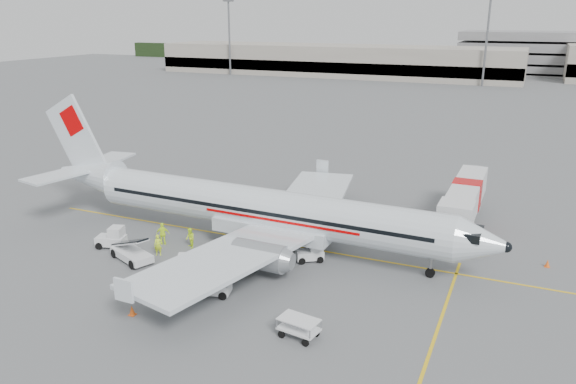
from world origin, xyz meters
name	(u,v)px	position (x,y,z in m)	size (l,w,h in m)	color
ground	(278,244)	(0.00, 0.00, 0.00)	(360.00, 360.00, 0.00)	#56595B
stripe_lead	(278,243)	(0.00, 0.00, 0.01)	(44.00, 0.20, 0.01)	yellow
stripe_cross	(438,328)	(14.00, -8.00, 0.01)	(0.20, 20.00, 0.01)	yellow
terminal_west	(334,60)	(-40.00, 130.00, 4.50)	(110.00, 22.00, 9.00)	gray
parking_garage	(565,52)	(25.00, 160.00, 7.00)	(62.00, 24.00, 14.00)	slate
treeline	(483,59)	(0.00, 175.00, 3.00)	(300.00, 3.00, 6.00)	black
mast_west	(229,38)	(-70.00, 118.00, 11.00)	(3.20, 1.20, 22.00)	slate
mast_center	(486,43)	(5.00, 118.00, 11.00)	(3.20, 1.20, 22.00)	slate
aircraft	(263,182)	(-0.83, -0.91, 5.38)	(39.04, 30.60, 10.76)	silver
jet_bridge	(465,204)	(13.28, 9.89, 2.07)	(2.95, 15.75, 4.14)	silver
belt_loader	(131,243)	(-8.74, -7.36, 1.38)	(5.11, 1.92, 2.77)	silver
tug_fore	(310,251)	(3.54, -2.07, 0.78)	(2.02, 1.16, 1.56)	silver
tug_mid	(214,283)	(-0.26, -9.62, 0.83)	(2.15, 1.23, 1.66)	silver
tug_aft	(111,237)	(-11.90, -5.93, 0.86)	(2.22, 1.27, 1.72)	silver
cart_loaded_a	(195,264)	(-3.31, -7.18, 0.63)	(2.43, 1.43, 1.27)	silver
cart_loaded_b	(165,280)	(-3.87, -10.01, 0.53)	(2.04, 1.21, 1.07)	silver
cart_empty_a	(229,260)	(-1.50, -5.41, 0.53)	(2.05, 1.21, 1.07)	silver
cart_empty_b	(299,328)	(6.82, -12.15, 0.60)	(2.29, 1.35, 1.19)	silver
cone_nose	(547,263)	(19.96, 3.84, 0.30)	(0.37, 0.37, 0.60)	#F15B16
cone_port	(284,193)	(-4.66, 11.79, 0.27)	(0.34, 0.34, 0.55)	#F15B16
cone_stbd	(132,310)	(-3.55, -13.93, 0.33)	(0.40, 0.40, 0.65)	#F15B16
crew_a	(158,245)	(-7.49, -5.76, 0.83)	(0.61, 0.40, 1.66)	#C0E421
crew_b	(190,238)	(-6.03, -3.57, 0.82)	(0.80, 0.62, 1.65)	#C0E421
crew_c	(200,263)	(-2.73, -7.36, 0.84)	(1.09, 0.63, 1.69)	#C0E421
crew_d	(163,234)	(-8.42, -3.84, 0.92)	(1.07, 0.45, 1.83)	#C0E421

